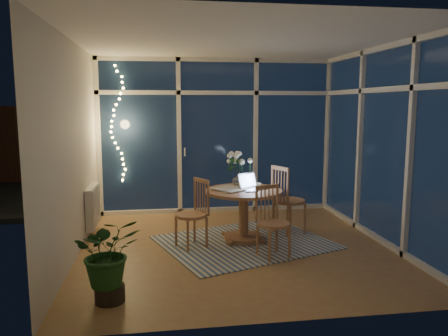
{
  "coord_description": "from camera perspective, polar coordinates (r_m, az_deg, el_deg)",
  "views": [
    {
      "loc": [
        -0.98,
        -5.37,
        1.84
      ],
      "look_at": [
        -0.14,
        0.25,
        1.01
      ],
      "focal_mm": 35.0,
      "sensor_mm": 36.0,
      "label": 1
    }
  ],
  "objects": [
    {
      "name": "floor",
      "position": [
        5.76,
        1.82,
        -10.28
      ],
      "size": [
        4.0,
        4.0,
        0.0
      ],
      "primitive_type": "plane",
      "color": "#986242",
      "rests_on": "ground"
    },
    {
      "name": "ceiling",
      "position": [
        5.52,
        1.95,
        16.26
      ],
      "size": [
        4.0,
        4.0,
        0.0
      ],
      "primitive_type": "plane",
      "color": "white",
      "rests_on": "wall_back"
    },
    {
      "name": "wall_back",
      "position": [
        7.46,
        -0.88,
        4.18
      ],
      "size": [
        4.0,
        0.04,
        2.6
      ],
      "primitive_type": "cube",
      "color": "beige",
      "rests_on": "floor"
    },
    {
      "name": "wall_front",
      "position": [
        3.55,
        7.66,
        -0.45
      ],
      "size": [
        4.0,
        0.04,
        2.6
      ],
      "primitive_type": "cube",
      "color": "beige",
      "rests_on": "floor"
    },
    {
      "name": "wall_left",
      "position": [
        5.5,
        -19.11,
        2.25
      ],
      "size": [
        0.04,
        4.0,
        2.6
      ],
      "primitive_type": "cube",
      "color": "beige",
      "rests_on": "floor"
    },
    {
      "name": "wall_right",
      "position": [
        6.17,
        20.51,
        2.79
      ],
      "size": [
        0.04,
        4.0,
        2.6
      ],
      "primitive_type": "cube",
      "color": "beige",
      "rests_on": "floor"
    },
    {
      "name": "window_wall_back",
      "position": [
        7.42,
        -0.83,
        4.16
      ],
      "size": [
        4.0,
        0.1,
        2.6
      ],
      "primitive_type": "cube",
      "color": "white",
      "rests_on": "floor"
    },
    {
      "name": "window_wall_right",
      "position": [
        6.15,
        20.18,
        2.79
      ],
      "size": [
        0.1,
        4.0,
        2.6
      ],
      "primitive_type": "cube",
      "color": "white",
      "rests_on": "floor"
    },
    {
      "name": "radiator",
      "position": [
        6.51,
        -16.77,
        -4.8
      ],
      "size": [
        0.1,
        0.7,
        0.58
      ],
      "primitive_type": "cube",
      "color": "silver",
      "rests_on": "wall_left"
    },
    {
      "name": "fairy_lights",
      "position": [
        7.29,
        -13.78,
        5.62
      ],
      "size": [
        0.24,
        0.1,
        1.85
      ],
      "primitive_type": null,
      "color": "#FFD766",
      "rests_on": "window_wall_back"
    },
    {
      "name": "garden_patio",
      "position": [
        10.65,
        -0.32,
        -1.95
      ],
      "size": [
        12.0,
        6.0,
        0.1
      ],
      "primitive_type": "cube",
      "color": "black",
      "rests_on": "ground"
    },
    {
      "name": "garden_fence",
      "position": [
        10.96,
        -3.29,
        3.4
      ],
      "size": [
        11.0,
        0.08,
        1.8
      ],
      "primitive_type": "cube",
      "color": "#381F14",
      "rests_on": "ground"
    },
    {
      "name": "neighbour_roof",
      "position": [
        13.94,
        -3.22,
        9.79
      ],
      "size": [
        7.0,
        3.0,
        2.2
      ],
      "primitive_type": "cube",
      "color": "#2D3037",
      "rests_on": "ground"
    },
    {
      "name": "garden_shrubs",
      "position": [
        8.88,
        -7.18,
        -0.73
      ],
      "size": [
        0.9,
        0.9,
        0.9
      ],
      "primitive_type": "sphere",
      "color": "black",
      "rests_on": "ground"
    },
    {
      "name": "rug",
      "position": [
        5.94,
        2.73,
        -9.65
      ],
      "size": [
        2.55,
        2.3,
        0.01
      ],
      "primitive_type": "cube",
      "rotation": [
        0.0,
        0.0,
        0.34
      ],
      "color": "beige",
      "rests_on": "floor"
    },
    {
      "name": "dining_table",
      "position": [
        5.94,
        2.56,
        -6.19
      ],
      "size": [
        1.32,
        1.32,
        0.7
      ],
      "primitive_type": "cylinder",
      "rotation": [
        0.0,
        0.0,
        0.34
      ],
      "color": "#9E6747",
      "rests_on": "floor"
    },
    {
      "name": "chair_left",
      "position": [
        5.63,
        -4.32,
        -5.95
      ],
      "size": [
        0.57,
        0.57,
        0.9
      ],
      "primitive_type": "cube",
      "rotation": [
        0.0,
        0.0,
        -1.07
      ],
      "color": "#9E6747",
      "rests_on": "floor"
    },
    {
      "name": "chair_right",
      "position": [
        6.29,
        8.54,
        -4.05
      ],
      "size": [
        0.61,
        0.61,
        1.0
      ],
      "primitive_type": "cube",
      "rotation": [
        0.0,
        0.0,
        1.99
      ],
      "color": "#9E6747",
      "rests_on": "floor"
    },
    {
      "name": "chair_front",
      "position": [
        5.3,
        6.5,
        -7.04
      ],
      "size": [
        0.51,
        0.51,
        0.88
      ],
      "primitive_type": "cube",
      "rotation": [
        0.0,
        0.0,
        0.31
      ],
      "color": "#9E6747",
      "rests_on": "floor"
    },
    {
      "name": "laptop",
      "position": [
        5.86,
        3.92,
        -1.7
      ],
      "size": [
        0.43,
        0.41,
        0.24
      ],
      "primitive_type": null,
      "rotation": [
        0.0,
        0.0,
        0.62
      ],
      "color": "silver",
      "rests_on": "dining_table"
    },
    {
      "name": "flower_vase",
      "position": [
        6.06,
        1.96,
        -1.46
      ],
      "size": [
        0.26,
        0.26,
        0.21
      ],
      "primitive_type": "imported",
      "rotation": [
        0.0,
        0.0,
        0.34
      ],
      "color": "silver",
      "rests_on": "dining_table"
    },
    {
      "name": "bowl",
      "position": [
        6.14,
        4.07,
        -2.16
      ],
      "size": [
        0.19,
        0.19,
        0.04
      ],
      "primitive_type": "imported",
      "rotation": [
        0.0,
        0.0,
        0.34
      ],
      "color": "white",
      "rests_on": "dining_table"
    },
    {
      "name": "newspapers",
      "position": [
        5.85,
        0.8,
        -2.75
      ],
      "size": [
        0.5,
        0.47,
        0.02
      ],
      "primitive_type": "cube",
      "rotation": [
        0.0,
        0.0,
        0.52
      ],
      "color": "#BBB8B2",
      "rests_on": "dining_table"
    },
    {
      "name": "phone",
      "position": [
        5.72,
        3.26,
        -3.08
      ],
      "size": [
        0.13,
        0.11,
        0.01
      ],
      "primitive_type": "cube",
      "rotation": [
        0.0,
        0.0,
        0.61
      ],
      "color": "black",
      "rests_on": "dining_table"
    },
    {
      "name": "potted_plant",
      "position": [
        4.28,
        -14.84,
        -11.9
      ],
      "size": [
        0.63,
        0.58,
        0.76
      ],
      "primitive_type": "imported",
      "rotation": [
        0.0,
        0.0,
        0.23
      ],
      "color": "#19461A",
      "rests_on": "floor"
    }
  ]
}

